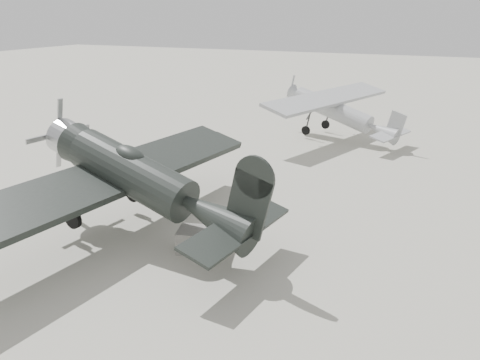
% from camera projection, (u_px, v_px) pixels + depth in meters
% --- Properties ---
extents(ground, '(160.00, 160.00, 0.00)m').
position_uv_depth(ground, '(276.00, 236.00, 16.91)').
color(ground, '#AEAC9A').
rests_on(ground, ground).
extents(lowwing_monoplane, '(9.49, 13.21, 4.24)m').
position_uv_depth(lowwing_monoplane, '(142.00, 180.00, 16.01)').
color(lowwing_monoplane, black).
rests_on(lowwing_monoplane, ground).
extents(highwing_monoplane, '(8.20, 11.34, 3.25)m').
position_uv_depth(highwing_monoplane, '(337.00, 107.00, 29.16)').
color(highwing_monoplane, '#A0A2A5').
rests_on(highwing_monoplane, ground).
extents(equipment_block, '(1.72, 1.32, 0.76)m').
position_uv_depth(equipment_block, '(201.00, 240.00, 15.79)').
color(equipment_block, slate).
rests_on(equipment_block, ground).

